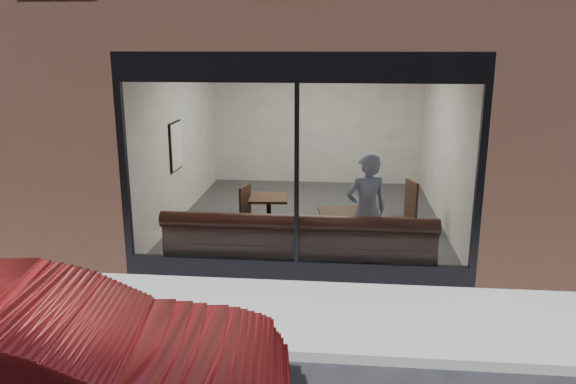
# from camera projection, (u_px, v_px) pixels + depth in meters

# --- Properties ---
(ground) EXTENTS (120.00, 120.00, 0.00)m
(ground) POSITION_uv_depth(u_px,v_px,m) (281.00, 356.00, 6.11)
(ground) COLOR black
(ground) RESTS_ON ground
(sidewalk_near) EXTENTS (40.00, 2.00, 0.01)m
(sidewalk_near) POSITION_uv_depth(u_px,v_px,m) (289.00, 313.00, 7.07)
(sidewalk_near) COLOR gray
(sidewalk_near) RESTS_ON ground
(kerb_near) EXTENTS (40.00, 0.10, 0.12)m
(kerb_near) POSITION_uv_depth(u_px,v_px,m) (280.00, 353.00, 6.05)
(kerb_near) COLOR gray
(kerb_near) RESTS_ON ground
(host_building_pier_left) EXTENTS (2.50, 12.00, 3.20)m
(host_building_pier_left) POSITION_uv_depth(u_px,v_px,m) (165.00, 116.00, 13.76)
(host_building_pier_left) COLOR brown
(host_building_pier_left) RESTS_ON ground
(host_building_pier_right) EXTENTS (2.50, 12.00, 3.20)m
(host_building_pier_right) POSITION_uv_depth(u_px,v_px,m) (478.00, 119.00, 13.05)
(host_building_pier_right) COLOR brown
(host_building_pier_right) RESTS_ON ground
(host_building_backfill) EXTENTS (5.00, 6.00, 3.20)m
(host_building_backfill) POSITION_uv_depth(u_px,v_px,m) (322.00, 105.00, 16.29)
(host_building_backfill) COLOR brown
(host_building_backfill) RESTS_ON ground
(cafe_floor) EXTENTS (6.00, 6.00, 0.00)m
(cafe_floor) POSITION_uv_depth(u_px,v_px,m) (309.00, 218.00, 10.92)
(cafe_floor) COLOR #2D2D30
(cafe_floor) RESTS_ON ground
(cafe_ceiling) EXTENTS (6.00, 6.00, 0.00)m
(cafe_ceiling) POSITION_uv_depth(u_px,v_px,m) (311.00, 50.00, 10.11)
(cafe_ceiling) COLOR white
(cafe_ceiling) RESTS_ON host_building_upper
(cafe_wall_back) EXTENTS (5.00, 0.00, 5.00)m
(cafe_wall_back) POSITION_uv_depth(u_px,v_px,m) (317.00, 118.00, 13.40)
(cafe_wall_back) COLOR beige
(cafe_wall_back) RESTS_ON ground
(cafe_wall_left) EXTENTS (0.00, 6.00, 6.00)m
(cafe_wall_left) POSITION_uv_depth(u_px,v_px,m) (180.00, 135.00, 10.75)
(cafe_wall_left) COLOR beige
(cafe_wall_left) RESTS_ON ground
(cafe_wall_right) EXTENTS (0.00, 6.00, 6.00)m
(cafe_wall_right) POSITION_uv_depth(u_px,v_px,m) (445.00, 140.00, 10.28)
(cafe_wall_right) COLOR beige
(cafe_wall_right) RESTS_ON ground
(storefront_kick) EXTENTS (5.00, 0.10, 0.30)m
(storefront_kick) POSITION_uv_depth(u_px,v_px,m) (296.00, 270.00, 8.05)
(storefront_kick) COLOR black
(storefront_kick) RESTS_ON ground
(storefront_header) EXTENTS (5.00, 0.10, 0.40)m
(storefront_header) POSITION_uv_depth(u_px,v_px,m) (297.00, 67.00, 7.32)
(storefront_header) COLOR black
(storefront_header) RESTS_ON host_building_upper
(storefront_mullion) EXTENTS (0.06, 0.10, 2.50)m
(storefront_mullion) POSITION_uv_depth(u_px,v_px,m) (297.00, 175.00, 7.69)
(storefront_mullion) COLOR black
(storefront_mullion) RESTS_ON storefront_kick
(storefront_glass) EXTENTS (4.80, 0.00, 4.80)m
(storefront_glass) POSITION_uv_depth(u_px,v_px,m) (297.00, 176.00, 7.66)
(storefront_glass) COLOR white
(storefront_glass) RESTS_ON storefront_kick
(banquette) EXTENTS (4.00, 0.55, 0.45)m
(banquette) POSITION_uv_depth(u_px,v_px,m) (299.00, 255.00, 8.41)
(banquette) COLOR #381814
(banquette) RESTS_ON cafe_floor
(person) EXTENTS (0.75, 0.61, 1.76)m
(person) POSITION_uv_depth(u_px,v_px,m) (366.00, 211.00, 8.37)
(person) COLOR #A0B2D4
(person) RESTS_ON cafe_floor
(cafe_table_left) EXTENTS (0.69, 0.69, 0.04)m
(cafe_table_left) POSITION_uv_depth(u_px,v_px,m) (269.00, 198.00, 9.62)
(cafe_table_left) COLOR #311D13
(cafe_table_left) RESTS_ON cafe_floor
(cafe_table_right) EXTENTS (0.70, 0.70, 0.04)m
(cafe_table_right) POSITION_uv_depth(u_px,v_px,m) (339.00, 213.00, 8.78)
(cafe_table_right) COLOR #311D13
(cafe_table_right) RESTS_ON cafe_floor
(cafe_chair_left) EXTENTS (0.51, 0.51, 0.04)m
(cafe_chair_left) POSITION_uv_depth(u_px,v_px,m) (236.00, 224.00, 9.83)
(cafe_chair_left) COLOR #311D13
(cafe_chair_left) RESTS_ON cafe_floor
(cafe_chair_right) EXTENTS (0.56, 0.56, 0.04)m
(cafe_chair_right) POSITION_uv_depth(u_px,v_px,m) (400.00, 220.00, 10.05)
(cafe_chair_right) COLOR #311D13
(cafe_chair_right) RESTS_ON cafe_floor
(wall_poster) EXTENTS (0.02, 0.63, 0.84)m
(wall_poster) POSITION_uv_depth(u_px,v_px,m) (177.00, 146.00, 10.40)
(wall_poster) COLOR white
(wall_poster) RESTS_ON cafe_wall_left
(parked_car) EXTENTS (4.46, 2.05, 1.42)m
(parked_car) POSITION_uv_depth(u_px,v_px,m) (26.00, 373.00, 4.54)
(parked_car) COLOR maroon
(parked_car) RESTS_ON ground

